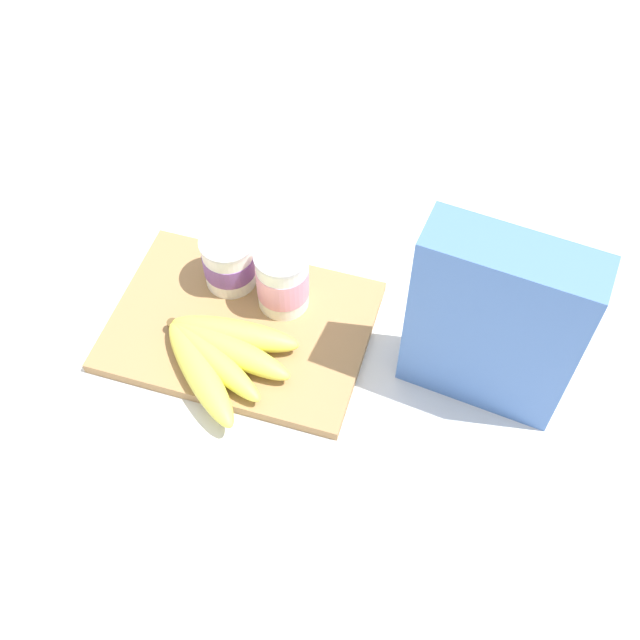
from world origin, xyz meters
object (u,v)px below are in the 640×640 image
(yogurt_cup_front, at_px, (229,261))
(cutting_board, at_px, (241,326))
(yogurt_cup_back, at_px, (283,279))
(cereal_box, at_px, (494,324))
(banana_bunch, at_px, (220,353))

(yogurt_cup_front, bearing_deg, cutting_board, -60.72)
(cutting_board, relative_size, yogurt_cup_back, 3.57)
(yogurt_cup_front, bearing_deg, yogurt_cup_back, -10.25)
(cutting_board, bearing_deg, yogurt_cup_front, 119.28)
(cereal_box, height_order, banana_bunch, cereal_box)
(banana_bunch, bearing_deg, cereal_box, 12.69)
(cereal_box, xyz_separation_m, yogurt_cup_front, (-0.35, 0.06, -0.07))
(cutting_board, relative_size, yogurt_cup_front, 4.25)
(cereal_box, xyz_separation_m, yogurt_cup_back, (-0.27, 0.04, -0.07))
(cutting_board, bearing_deg, yogurt_cup_back, 48.80)
(cereal_box, bearing_deg, yogurt_cup_back, 177.90)
(yogurt_cup_back, distance_m, banana_bunch, 0.13)
(yogurt_cup_front, relative_size, banana_bunch, 0.42)
(cereal_box, bearing_deg, cutting_board, -171.76)
(banana_bunch, bearing_deg, yogurt_cup_back, 67.84)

